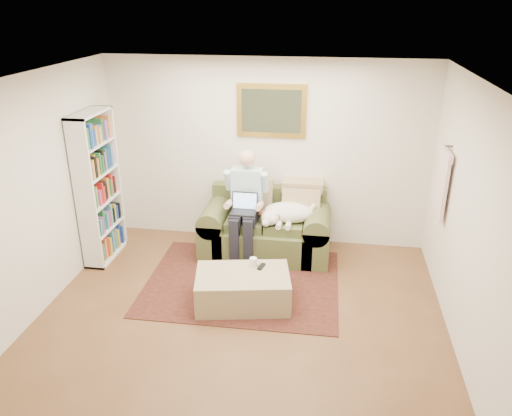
% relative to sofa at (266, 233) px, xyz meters
% --- Properties ---
extents(room_shell, '(4.51, 5.00, 2.61)m').
position_rel_sofa_xyz_m(room_shell, '(-0.07, -1.67, 1.00)').
color(room_shell, brown).
rests_on(room_shell, ground).
extents(rug, '(2.40, 1.93, 0.01)m').
position_rel_sofa_xyz_m(rug, '(-0.18, -0.84, -0.30)').
color(rug, black).
rests_on(rug, room_shell).
extents(sofa, '(1.74, 0.89, 1.05)m').
position_rel_sofa_xyz_m(sofa, '(0.00, 0.00, 0.00)').
color(sofa, brown).
rests_on(sofa, room_shell).
extents(seated_man, '(0.57, 0.82, 1.47)m').
position_rel_sofa_xyz_m(seated_man, '(-0.26, -0.16, 0.43)').
color(seated_man, '#8CC3D8').
rests_on(seated_man, sofa).
extents(laptop, '(0.34, 0.27, 0.25)m').
position_rel_sofa_xyz_m(laptop, '(-0.26, -0.23, 0.47)').
color(laptop, black).
rests_on(laptop, seated_man).
extents(sleeping_dog, '(0.72, 0.45, 0.27)m').
position_rel_sofa_xyz_m(sleeping_dog, '(0.31, -0.09, 0.37)').
color(sleeping_dog, white).
rests_on(sleeping_dog, sofa).
extents(ottoman, '(1.18, 0.87, 0.39)m').
position_rel_sofa_xyz_m(ottoman, '(-0.09, -1.29, -0.11)').
color(ottoman, tan).
rests_on(ottoman, room_shell).
extents(coffee_mug, '(0.08, 0.08, 0.10)m').
position_rel_sofa_xyz_m(coffee_mug, '(-0.00, -1.08, 0.14)').
color(coffee_mug, white).
rests_on(coffee_mug, ottoman).
extents(tv_remote, '(0.09, 0.16, 0.02)m').
position_rel_sofa_xyz_m(tv_remote, '(0.10, -1.10, 0.10)').
color(tv_remote, black).
rests_on(tv_remote, ottoman).
extents(bookshelf, '(0.28, 0.80, 2.00)m').
position_rel_sofa_xyz_m(bookshelf, '(-2.17, -0.43, 0.70)').
color(bookshelf, white).
rests_on(bookshelf, room_shell).
extents(wall_mirror, '(0.94, 0.04, 0.72)m').
position_rel_sofa_xyz_m(wall_mirror, '(0.00, 0.45, 1.60)').
color(wall_mirror, gold).
rests_on(wall_mirror, room_shell).
extents(hanging_shirt, '(0.06, 0.52, 0.90)m').
position_rel_sofa_xyz_m(hanging_shirt, '(2.12, -0.43, 1.05)').
color(hanging_shirt, '#FDD7D1').
rests_on(hanging_shirt, room_shell).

